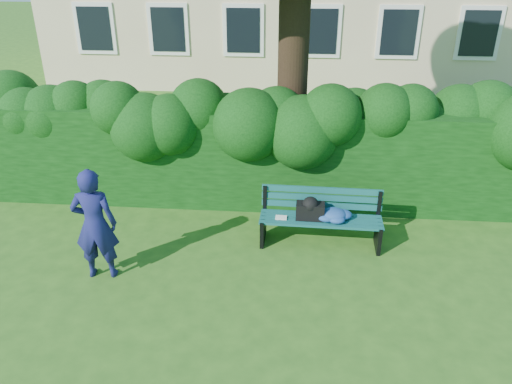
{
  "coord_description": "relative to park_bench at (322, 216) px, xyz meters",
  "views": [
    {
      "loc": [
        0.58,
        -6.25,
        4.31
      ],
      "look_at": [
        0.0,
        0.6,
        0.95
      ],
      "focal_mm": 35.0,
      "sensor_mm": 36.0,
      "label": 1
    }
  ],
  "objects": [
    {
      "name": "hedge",
      "position": [
        -1.03,
        1.45,
        0.4
      ],
      "size": [
        10.0,
        1.0,
        1.8
      ],
      "color": "black",
      "rests_on": "ground"
    },
    {
      "name": "ground",
      "position": [
        -1.03,
        -0.75,
        -0.5
      ],
      "size": [
        80.0,
        80.0,
        0.0
      ],
      "primitive_type": "plane",
      "color": "#2C5A1B",
      "rests_on": "ground"
    },
    {
      "name": "park_bench",
      "position": [
        0.0,
        0.0,
        0.0
      ],
      "size": [
        1.94,
        0.61,
        0.89
      ],
      "rotation": [
        0.0,
        0.0,
        -0.03
      ],
      "color": "#0D4443",
      "rests_on": "ground"
    },
    {
      "name": "man_reading",
      "position": [
        -3.21,
        -1.15,
        0.34
      ],
      "size": [
        0.66,
        0.48,
        1.68
      ],
      "primitive_type": "imported",
      "rotation": [
        0.0,
        0.0,
        3.27
      ],
      "color": "navy",
      "rests_on": "ground"
    }
  ]
}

